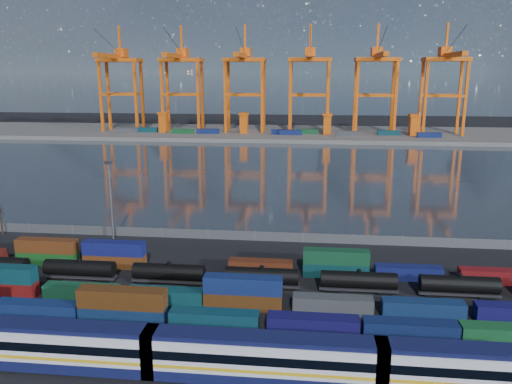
# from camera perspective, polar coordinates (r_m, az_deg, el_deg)

# --- Properties ---
(ground) EXTENTS (700.00, 700.00, 0.00)m
(ground) POSITION_cam_1_polar(r_m,az_deg,el_deg) (79.29, -2.39, -12.15)
(ground) COLOR black
(ground) RESTS_ON ground
(harbor_water) EXTENTS (700.00, 700.00, 0.00)m
(harbor_water) POSITION_cam_1_polar(r_m,az_deg,el_deg) (179.30, 2.58, 2.46)
(harbor_water) COLOR #28303A
(harbor_water) RESTS_ON ground
(far_quay) EXTENTS (700.00, 70.00, 2.00)m
(far_quay) POSITION_cam_1_polar(r_m,az_deg,el_deg) (282.83, 3.95, 6.70)
(far_quay) COLOR #514F4C
(far_quay) RESTS_ON ground
(distant_mountains) EXTENTS (2470.00, 1100.00, 520.00)m
(distant_mountains) POSITION_cam_1_polar(r_m,az_deg,el_deg) (1681.79, 8.41, 19.71)
(distant_mountains) COLOR #1E2630
(distant_mountains) RESTS_ON ground
(passenger_train) EXTENTS (79.52, 3.40, 5.83)m
(passenger_train) POSITION_cam_1_polar(r_m,az_deg,el_deg) (59.13, 0.82, -18.55)
(passenger_train) COLOR silver
(passenger_train) RESTS_ON ground
(container_row_south) EXTENTS (140.77, 2.49, 5.30)m
(container_row_south) POSITION_cam_1_polar(r_m,az_deg,el_deg) (77.20, -21.33, -12.20)
(container_row_south) COLOR #393B3D
(container_row_south) RESTS_ON ground
(container_row_mid) EXTENTS (141.14, 2.37, 5.05)m
(container_row_mid) POSITION_cam_1_polar(r_m,az_deg,el_deg) (77.56, -8.51, -11.53)
(container_row_mid) COLOR #3A3B3F
(container_row_mid) RESTS_ON ground
(container_row_north) EXTENTS (140.73, 2.28, 4.85)m
(container_row_north) POSITION_cam_1_polar(r_m,az_deg,el_deg) (90.45, -8.70, -7.74)
(container_row_north) COLOR navy
(container_row_north) RESTS_ON ground
(tanker_string) EXTENTS (120.92, 2.67, 3.82)m
(tanker_string) POSITION_cam_1_polar(r_m,az_deg,el_deg) (83.36, -4.71, -9.41)
(tanker_string) COLOR black
(tanker_string) RESTS_ON ground
(waterfront_fence) EXTENTS (160.12, 0.12, 2.20)m
(waterfront_fence) POSITION_cam_1_polar(r_m,az_deg,el_deg) (104.69, -0.12, -5.05)
(waterfront_fence) COLOR #595B5E
(waterfront_fence) RESTS_ON ground
(bare_tree) EXTENTS (1.73, 1.79, 7.07)m
(bare_tree) POSITION_cam_1_polar(r_m,az_deg,el_deg) (121.17, -27.13, -2.77)
(bare_tree) COLOR black
(bare_tree) RESTS_ON ground
(yard_light_mast) EXTENTS (1.60, 0.40, 16.60)m
(yard_light_mast) POSITION_cam_1_polar(r_m,az_deg,el_deg) (107.89, -16.29, -0.46)
(yard_light_mast) COLOR slate
(yard_light_mast) RESTS_ON ground
(gantry_cranes) EXTENTS (197.76, 43.70, 59.18)m
(gantry_cranes) POSITION_cam_1_polar(r_m,az_deg,el_deg) (274.71, 2.41, 13.90)
(gantry_cranes) COLOR orange
(gantry_cranes) RESTS_ON ground
(quay_containers) EXTENTS (172.58, 10.99, 2.60)m
(quay_containers) POSITION_cam_1_polar(r_m,az_deg,el_deg) (268.81, 1.47, 6.87)
(quay_containers) COLOR navy
(quay_containers) RESTS_ON far_quay
(straddle_carriers) EXTENTS (140.00, 7.00, 11.10)m
(straddle_carriers) POSITION_cam_1_polar(r_m,az_deg,el_deg) (272.28, 3.36, 7.89)
(straddle_carriers) COLOR orange
(straddle_carriers) RESTS_ON far_quay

